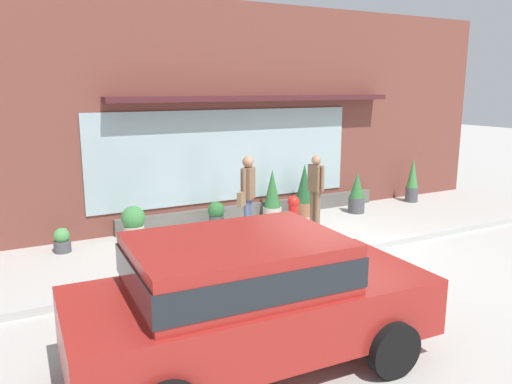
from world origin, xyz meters
TOP-DOWN VIEW (x-y plane):
  - ground_plane at (0.00, 0.00)m, footprint 60.00×60.00m
  - curb_strip at (0.00, -0.20)m, footprint 14.00×0.24m
  - storefront at (-0.01, 3.19)m, footprint 14.00×0.81m
  - fire_hydrant at (-0.22, 1.00)m, footprint 0.39×0.35m
  - pedestrian_with_handbag at (-1.03, 1.49)m, footprint 0.56×0.45m
  - pedestrian_passerby at (0.84, 1.75)m, footprint 0.25×0.49m
  - parked_car_red at (-3.22, -2.78)m, footprint 4.10×2.08m
  - potted_plant_doorstep at (2.40, 2.18)m, footprint 0.41×0.41m
  - potted_plant_low_front at (4.53, 2.44)m, footprint 0.34×0.34m
  - potted_plant_by_entrance at (-3.18, 2.28)m, footprint 0.47×0.47m
  - potted_plant_near_hydrant at (0.18, 2.57)m, footprint 0.44×0.44m
  - potted_plant_window_center at (-4.53, 2.41)m, footprint 0.32×0.32m
  - potted_plant_window_left at (1.08, 2.57)m, footprint 0.48×0.48m
  - potted_plant_corner_tall at (-1.36, 2.34)m, footprint 0.37×0.37m

SIDE VIEW (x-z plane):
  - ground_plane at x=0.00m, z-range 0.00..0.00m
  - curb_strip at x=0.00m, z-range 0.00..0.12m
  - potted_plant_window_center at x=-4.53m, z-range -0.01..0.46m
  - potted_plant_corner_tall at x=-1.36m, z-range 0.02..0.68m
  - potted_plant_by_entrance at x=-3.18m, z-range 0.03..0.80m
  - fire_hydrant at x=-0.22m, z-range 0.01..0.94m
  - potted_plant_doorstep at x=2.40m, z-range -0.03..1.00m
  - potted_plant_low_front at x=4.53m, z-range -0.03..1.17m
  - potted_plant_near_hydrant at x=0.18m, z-range -0.03..1.19m
  - potted_plant_window_left at x=1.08m, z-range -0.03..1.25m
  - parked_car_red at x=-3.22m, z-range 0.10..1.62m
  - pedestrian_passerby at x=0.84m, z-range 0.13..1.73m
  - pedestrian_with_handbag at x=-1.03m, z-range 0.15..1.87m
  - storefront at x=-0.01m, z-range -0.05..4.91m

